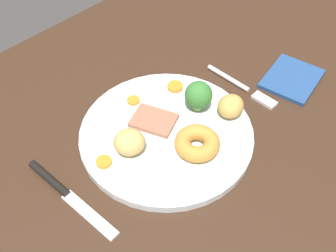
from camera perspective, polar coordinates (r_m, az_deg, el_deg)
dining_table at (r=68.27cm, az=1.19°, el=-3.53°), size 120.00×84.00×3.60cm
dinner_plate at (r=67.53cm, az=-0.00°, el=-0.96°), size 28.51×28.51×1.40cm
meat_slice_main at (r=68.06cm, az=-1.82°, el=0.92°), size 7.52×8.52×0.80cm
yorkshire_pudding at (r=63.69cm, az=4.09°, el=-2.41°), size 7.15×7.15×2.60cm
roast_potato_left at (r=62.98cm, az=-5.41°, el=-2.25°), size 6.66×6.59×4.09cm
roast_potato_right at (r=68.97cm, az=8.73°, el=2.75°), size 5.37×4.96×3.65cm
carrot_coin_front at (r=73.78cm, az=1.01°, el=5.50°), size 2.82×2.82×0.68cm
carrot_coin_back at (r=71.63cm, az=-4.85°, el=3.57°), size 2.24×2.24×0.47cm
carrot_coin_side at (r=63.32cm, az=-8.93°, el=-4.97°), size 2.43×2.43×0.59cm
broccoli_floret at (r=68.49cm, az=4.27°, el=4.29°), size 4.70×4.70×5.47cm
fork at (r=76.95cm, az=10.37°, el=5.38°), size 2.02×15.26×0.90cm
knife at (r=62.99cm, az=-14.38°, el=-8.79°), size 2.40×18.55×1.20cm
folded_napkin at (r=80.77cm, az=16.87°, el=6.31°), size 12.35×10.71×0.80cm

